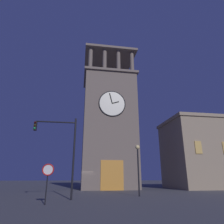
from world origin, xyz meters
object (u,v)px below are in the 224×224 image
object	(u,v)px
street_lamp	(138,159)
no_horn_sign	(48,172)
clocktower	(109,126)
traffic_signal_near	(62,144)
adjacent_wing_building	(219,154)

from	to	relation	value
street_lamp	no_horn_sign	bearing A→B (deg)	32.71
clocktower	street_lamp	xyz separation A→B (m)	(-1.08, 12.61, -6.44)
traffic_signal_near	no_horn_sign	distance (m)	3.74
traffic_signal_near	clocktower	bearing A→B (deg)	-112.44
street_lamp	clocktower	bearing A→B (deg)	-85.09
adjacent_wing_building	no_horn_sign	xyz separation A→B (m)	(25.33, 16.58, -3.54)
clocktower	no_horn_sign	distance (m)	20.29
traffic_signal_near	street_lamp	bearing A→B (deg)	-163.81
no_horn_sign	traffic_signal_near	bearing A→B (deg)	-100.30
clocktower	adjacent_wing_building	xyz separation A→B (m)	(-18.75, 0.95, -4.28)
clocktower	street_lamp	world-z (taller)	clocktower
clocktower	traffic_signal_near	world-z (taller)	clocktower
street_lamp	adjacent_wing_building	bearing A→B (deg)	-146.59
adjacent_wing_building	traffic_signal_near	size ratio (longest dim) A/B	2.71
no_horn_sign	clocktower	bearing A→B (deg)	-110.58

